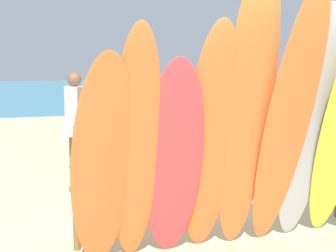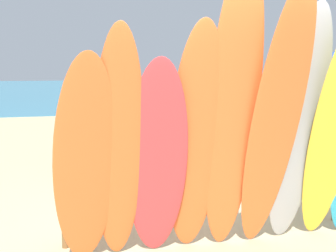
{
  "view_description": "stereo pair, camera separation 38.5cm",
  "coord_description": "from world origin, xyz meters",
  "px_view_note": "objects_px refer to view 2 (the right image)",
  "views": [
    {
      "loc": [
        -2.05,
        -4.38,
        1.86
      ],
      "look_at": [
        0.0,
        1.88,
        0.96
      ],
      "focal_mm": 47.43,
      "sensor_mm": 36.0,
      "label": 1
    },
    {
      "loc": [
        -1.68,
        -4.49,
        1.86
      ],
      "look_at": [
        0.0,
        1.88,
        0.96
      ],
      "focal_mm": 47.43,
      "sensor_mm": 36.0,
      "label": 2
    }
  ],
  "objects_px": {
    "surfboard_orange_3": "(195,142)",
    "surfboard_rack": "(211,186)",
    "beachgoer_near_rack": "(186,112)",
    "beach_chair_striped": "(327,160)",
    "surfboard_orange_0": "(86,164)",
    "surfboard_orange_5": "(276,122)",
    "surfboard_orange_1": "(118,149)",
    "surfboard_yellow_7": "(333,134)",
    "beachgoer_by_water": "(80,116)",
    "surfboard_grey_6": "(299,128)",
    "surfboard_orange_4": "(233,114)",
    "beach_chair_blue": "(292,140)",
    "surfboard_red_2": "(157,161)"
  },
  "relations": [
    {
      "from": "surfboard_orange_0",
      "to": "surfboard_orange_1",
      "type": "height_order",
      "value": "surfboard_orange_1"
    },
    {
      "from": "surfboard_orange_4",
      "to": "beach_chair_blue",
      "type": "distance_m",
      "value": 4.74
    },
    {
      "from": "surfboard_red_2",
      "to": "surfboard_orange_4",
      "type": "xyz_separation_m",
      "value": [
        0.7,
        -0.1,
        0.44
      ]
    },
    {
      "from": "surfboard_orange_0",
      "to": "surfboard_orange_5",
      "type": "height_order",
      "value": "surfboard_orange_5"
    },
    {
      "from": "surfboard_orange_3",
      "to": "beach_chair_blue",
      "type": "xyz_separation_m",
      "value": [
        3.15,
        3.59,
        -0.71
      ]
    },
    {
      "from": "beachgoer_near_rack",
      "to": "beach_chair_striped",
      "type": "xyz_separation_m",
      "value": [
        1.41,
        -2.8,
        -0.49
      ]
    },
    {
      "from": "surfboard_orange_4",
      "to": "surfboard_orange_5",
      "type": "relative_size",
      "value": 1.05
    },
    {
      "from": "surfboard_grey_6",
      "to": "surfboard_orange_3",
      "type": "bearing_deg",
      "value": 174.92
    },
    {
      "from": "surfboard_rack",
      "to": "beach_chair_blue",
      "type": "xyz_separation_m",
      "value": [
        2.77,
        3.04,
        -0.11
      ]
    },
    {
      "from": "surfboard_red_2",
      "to": "beachgoer_by_water",
      "type": "distance_m",
      "value": 3.76
    },
    {
      "from": "surfboard_orange_3",
      "to": "surfboard_orange_4",
      "type": "height_order",
      "value": "surfboard_orange_4"
    },
    {
      "from": "surfboard_orange_0",
      "to": "surfboard_orange_3",
      "type": "xyz_separation_m",
      "value": [
        1.03,
        0.02,
        0.14
      ]
    },
    {
      "from": "beachgoer_near_rack",
      "to": "beachgoer_by_water",
      "type": "relative_size",
      "value": 0.9
    },
    {
      "from": "surfboard_rack",
      "to": "surfboard_orange_3",
      "type": "bearing_deg",
      "value": -124.2
    },
    {
      "from": "surfboard_orange_0",
      "to": "surfboard_orange_4",
      "type": "xyz_separation_m",
      "value": [
        1.36,
        -0.08,
        0.42
      ]
    },
    {
      "from": "surfboard_orange_1",
      "to": "surfboard_orange_5",
      "type": "height_order",
      "value": "surfboard_orange_5"
    },
    {
      "from": "surfboard_orange_4",
      "to": "surfboard_rack",
      "type": "bearing_deg",
      "value": 91.9
    },
    {
      "from": "surfboard_orange_3",
      "to": "beachgoer_near_rack",
      "type": "bearing_deg",
      "value": 76.42
    },
    {
      "from": "beach_chair_blue",
      "to": "surfboard_orange_3",
      "type": "bearing_deg",
      "value": -134.39
    },
    {
      "from": "surfboard_grey_6",
      "to": "surfboard_yellow_7",
      "type": "xyz_separation_m",
      "value": [
        0.34,
        -0.08,
        -0.07
      ]
    },
    {
      "from": "surfboard_grey_6",
      "to": "beachgoer_by_water",
      "type": "xyz_separation_m",
      "value": [
        -1.95,
        3.72,
        -0.22
      ]
    },
    {
      "from": "surfboard_yellow_7",
      "to": "beachgoer_by_water",
      "type": "relative_size",
      "value": 1.38
    },
    {
      "from": "surfboard_orange_4",
      "to": "beach_chair_striped",
      "type": "distance_m",
      "value": 3.33
    },
    {
      "from": "surfboard_rack",
      "to": "surfboard_yellow_7",
      "type": "xyz_separation_m",
      "value": [
        1.08,
        -0.62,
        0.63
      ]
    },
    {
      "from": "surfboard_red_2",
      "to": "beachgoer_by_water",
      "type": "height_order",
      "value": "surfboard_red_2"
    },
    {
      "from": "surfboard_orange_1",
      "to": "surfboard_red_2",
      "type": "distance_m",
      "value": 0.39
    },
    {
      "from": "surfboard_orange_0",
      "to": "surfboard_grey_6",
      "type": "distance_m",
      "value": 2.15
    },
    {
      "from": "surfboard_grey_6",
      "to": "beach_chair_blue",
      "type": "bearing_deg",
      "value": 54.55
    },
    {
      "from": "surfboard_orange_3",
      "to": "surfboard_orange_5",
      "type": "bearing_deg",
      "value": -8.51
    },
    {
      "from": "surfboard_rack",
      "to": "beachgoer_by_water",
      "type": "relative_size",
      "value": 1.88
    },
    {
      "from": "beach_chair_blue",
      "to": "surfboard_orange_5",
      "type": "bearing_deg",
      "value": -125.74
    },
    {
      "from": "beachgoer_near_rack",
      "to": "surfboard_grey_6",
      "type": "bearing_deg",
      "value": 120.17
    },
    {
      "from": "surfboard_red_2",
      "to": "beach_chair_blue",
      "type": "relative_size",
      "value": 2.43
    },
    {
      "from": "surfboard_orange_5",
      "to": "surfboard_grey_6",
      "type": "bearing_deg",
      "value": 19.41
    },
    {
      "from": "surfboard_orange_3",
      "to": "surfboard_rack",
      "type": "bearing_deg",
      "value": 58.35
    },
    {
      "from": "surfboard_orange_1",
      "to": "beach_chair_blue",
      "type": "height_order",
      "value": "surfboard_orange_1"
    },
    {
      "from": "surfboard_orange_0",
      "to": "surfboard_grey_6",
      "type": "xyz_separation_m",
      "value": [
        2.14,
        0.03,
        0.24
      ]
    },
    {
      "from": "surfboard_orange_0",
      "to": "surfboard_orange_1",
      "type": "bearing_deg",
      "value": -3.66
    },
    {
      "from": "surfboard_red_2",
      "to": "surfboard_orange_4",
      "type": "bearing_deg",
      "value": -2.57
    },
    {
      "from": "surfboard_yellow_7",
      "to": "beach_chair_striped",
      "type": "relative_size",
      "value": 2.89
    },
    {
      "from": "surfboard_orange_4",
      "to": "beach_chair_blue",
      "type": "height_order",
      "value": "surfboard_orange_4"
    },
    {
      "from": "surfboard_orange_4",
      "to": "surfboard_grey_6",
      "type": "distance_m",
      "value": 0.8
    },
    {
      "from": "surfboard_orange_3",
      "to": "surfboard_red_2",
      "type": "bearing_deg",
      "value": -177.87
    },
    {
      "from": "surfboard_rack",
      "to": "beach_chair_blue",
      "type": "distance_m",
      "value": 4.12
    },
    {
      "from": "surfboard_orange_4",
      "to": "beachgoer_near_rack",
      "type": "bearing_deg",
      "value": 83.52
    },
    {
      "from": "surfboard_orange_4",
      "to": "surfboard_grey_6",
      "type": "relative_size",
      "value": 1.15
    },
    {
      "from": "surfboard_red_2",
      "to": "beach_chair_striped",
      "type": "xyz_separation_m",
      "value": [
        3.15,
        1.92,
        -0.56
      ]
    },
    {
      "from": "surfboard_red_2",
      "to": "surfboard_orange_4",
      "type": "height_order",
      "value": "surfboard_orange_4"
    },
    {
      "from": "surfboard_rack",
      "to": "surfboard_orange_1",
      "type": "xyz_separation_m",
      "value": [
        -1.11,
        -0.57,
        0.58
      ]
    },
    {
      "from": "surfboard_red_2",
      "to": "surfboard_orange_5",
      "type": "height_order",
      "value": "surfboard_orange_5"
    }
  ]
}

